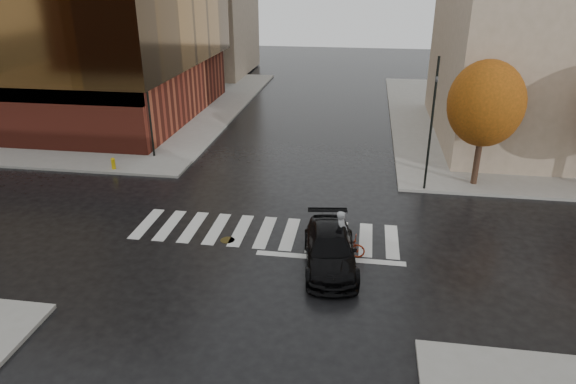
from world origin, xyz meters
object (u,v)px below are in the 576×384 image
at_px(traffic_light_nw, 148,99).
at_px(traffic_light_ne, 432,117).
at_px(sedan, 330,249).
at_px(cyclist, 343,241).
at_px(fire_hydrant, 113,163).

height_order(traffic_light_nw, traffic_light_ne, traffic_light_ne).
bearing_deg(sedan, cyclist, 53.22).
bearing_deg(traffic_light_ne, fire_hydrant, 6.90).
distance_m(cyclist, traffic_light_nw, 15.96).
relative_size(cyclist, fire_hydrant, 2.89).
xyz_separation_m(cyclist, fire_hydrant, (-13.47, 7.50, -0.15)).
distance_m(cyclist, fire_hydrant, 15.42).
distance_m(sedan, traffic_light_nw, 16.14).
height_order(cyclist, fire_hydrant, cyclist).
distance_m(traffic_light_nw, traffic_light_ne, 16.15).
height_order(sedan, traffic_light_nw, traffic_light_nw).
xyz_separation_m(traffic_light_nw, fire_hydrant, (-1.41, -2.50, -3.16)).
relative_size(sedan, fire_hydrant, 7.12).
relative_size(sedan, traffic_light_ne, 0.72).
bearing_deg(traffic_light_nw, cyclist, 46.81).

